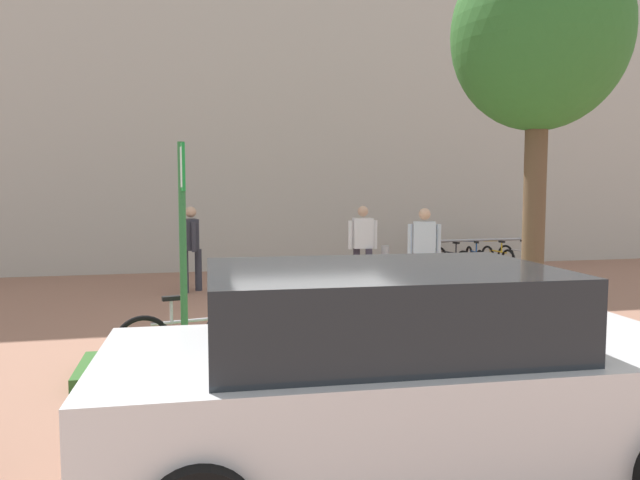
# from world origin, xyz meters

# --- Properties ---
(ground_plane) EXTENTS (60.00, 60.00, 0.00)m
(ground_plane) POSITION_xyz_m (0.00, 0.00, 0.00)
(ground_plane) COLOR #936651
(building_facade) EXTENTS (28.00, 1.20, 10.00)m
(building_facade) POSITION_xyz_m (0.00, 7.14, 5.00)
(building_facade) COLOR #B2ADA3
(building_facade) RESTS_ON ground
(planter_strip) EXTENTS (7.00, 1.10, 0.16)m
(planter_strip) POSITION_xyz_m (0.38, -1.78, 0.08)
(planter_strip) COLOR #336028
(planter_strip) RESTS_ON ground
(tree_sidewalk) EXTENTS (2.18, 2.18, 5.21)m
(tree_sidewalk) POSITION_xyz_m (2.41, -1.75, 3.96)
(tree_sidewalk) COLOR brown
(tree_sidewalk) RESTS_ON ground
(parking_sign_post) EXTENTS (0.08, 0.36, 2.60)m
(parking_sign_post) POSITION_xyz_m (-1.97, -1.78, 1.69)
(parking_sign_post) COLOR #2D7238
(parking_sign_post) RESTS_ON ground
(bike_at_sign) EXTENTS (1.66, 0.49, 0.86)m
(bike_at_sign) POSITION_xyz_m (-1.93, -1.58, 0.35)
(bike_at_sign) COLOR black
(bike_at_sign) RESTS_ON ground
(bike_rack_cluster) EXTENTS (3.21, 1.71, 0.83)m
(bike_rack_cluster) POSITION_xyz_m (5.03, 4.95, 0.35)
(bike_rack_cluster) COLOR #99999E
(bike_rack_cluster) RESTS_ON ground
(bollard_steel) EXTENTS (0.16, 0.16, 0.90)m
(bollard_steel) POSITION_xyz_m (2.08, 3.13, 0.45)
(bollard_steel) COLOR #ADADB2
(bollard_steel) RESTS_ON ground
(person_casual_tan) EXTENTS (0.58, 0.39, 1.72)m
(person_casual_tan) POSITION_xyz_m (2.35, 1.71, 0.98)
(person_casual_tan) COLOR #2D2D38
(person_casual_tan) RESTS_ON ground
(person_suited_dark) EXTENTS (0.41, 0.60, 1.72)m
(person_suited_dark) POSITION_xyz_m (-1.84, 3.62, 0.98)
(person_suited_dark) COLOR #2D2D38
(person_suited_dark) RESTS_ON ground
(person_shirt_white) EXTENTS (0.61, 0.49, 1.72)m
(person_shirt_white) POSITION_xyz_m (1.62, 3.19, 0.98)
(person_shirt_white) COLOR #383342
(person_shirt_white) RESTS_ON ground
(car_white_hatch) EXTENTS (4.36, 2.14, 1.54)m
(car_white_hatch) POSITION_xyz_m (-0.45, -4.65, 0.76)
(car_white_hatch) COLOR silver
(car_white_hatch) RESTS_ON ground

